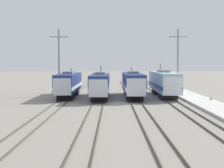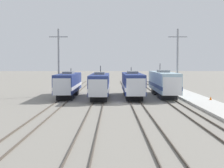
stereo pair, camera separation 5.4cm
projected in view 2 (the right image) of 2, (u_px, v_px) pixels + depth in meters
name	position (u px, v px, depth m)	size (l,w,h in m)	color
ground_plane	(117.00, 103.00, 50.54)	(400.00, 400.00, 0.00)	gray
rail_pair_far_left	(60.00, 103.00, 50.52)	(1.50, 120.00, 0.15)	#4C4238
rail_pair_center_left	(98.00, 103.00, 50.53)	(1.51, 120.00, 0.15)	#4C4238
rail_pair_center_right	(135.00, 103.00, 50.53)	(1.51, 120.00, 0.15)	#4C4238
rail_pair_far_right	(173.00, 103.00, 50.54)	(1.50, 120.00, 0.15)	#4C4238
locomotive_far_left	(68.00, 84.00, 59.46)	(2.79, 16.56, 4.56)	black
locomotive_center_left	(99.00, 85.00, 56.96)	(2.81, 16.78, 5.00)	black
locomotive_center_right	(132.00, 84.00, 58.74)	(2.88, 18.06, 4.76)	black
locomotive_far_right	(163.00, 83.00, 60.41)	(2.89, 18.85, 5.37)	#232326
catenary_tower_left	(58.00, 61.00, 62.04)	(3.10, 0.32, 11.11)	gray
catenary_tower_right	(177.00, 61.00, 62.06)	(3.10, 0.32, 11.11)	gray
platform	(203.00, 102.00, 50.54)	(4.00, 120.00, 0.28)	beige
traffic_cone	(210.00, 98.00, 52.30)	(0.37, 0.37, 0.53)	orange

